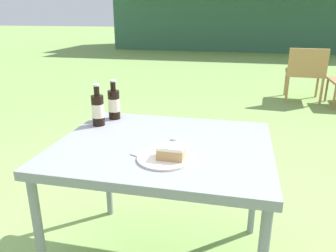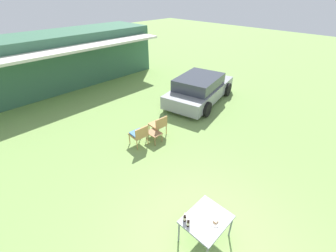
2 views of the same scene
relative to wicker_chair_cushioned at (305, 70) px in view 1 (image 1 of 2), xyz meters
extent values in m
cube|color=#38664C|center=(0.30, 7.89, 0.93)|extent=(11.60, 3.00, 2.79)
cylinder|color=#B2844C|center=(0.25, 0.28, -0.27)|extent=(0.04, 0.04, 0.38)
cylinder|color=#B2844C|center=(-0.21, 0.31, -0.27)|extent=(0.04, 0.04, 0.38)
cylinder|color=#B2844C|center=(0.22, -0.19, -0.27)|extent=(0.04, 0.04, 0.38)
cylinder|color=#B2844C|center=(-0.25, -0.16, -0.27)|extent=(0.04, 0.04, 0.38)
cube|color=#B2844C|center=(0.00, 0.06, -0.05)|extent=(0.56, 0.56, 0.06)
cube|color=#B2844C|center=(-0.01, -0.18, 0.15)|extent=(0.53, 0.09, 0.35)
cube|color=#4C7FB7|center=(0.00, 0.06, 0.00)|extent=(0.50, 0.48, 0.05)
cylinder|color=#996B42|center=(0.34, -0.44, -0.30)|extent=(0.03, 0.03, 0.34)
cylinder|color=#996B42|center=(0.34, 0.03, -0.30)|extent=(0.03, 0.03, 0.34)
cube|color=gray|center=(-1.25, -3.79, 0.20)|extent=(0.98, 0.82, 0.04)
cylinder|color=gray|center=(-1.71, -4.16, -0.14)|extent=(0.04, 0.04, 0.65)
cylinder|color=gray|center=(-1.71, -3.43, -0.14)|extent=(0.04, 0.04, 0.65)
cylinder|color=gray|center=(-0.80, -3.43, -0.14)|extent=(0.04, 0.04, 0.65)
cylinder|color=silver|center=(-1.21, -3.97, 0.23)|extent=(0.23, 0.23, 0.01)
cube|color=tan|center=(-1.18, -3.97, 0.25)|extent=(0.11, 0.08, 0.04)
cube|color=silver|center=(-1.18, -3.97, 0.28)|extent=(0.11, 0.08, 0.01)
cylinder|color=black|center=(-1.61, -3.49, 0.30)|extent=(0.07, 0.07, 0.16)
cylinder|color=black|center=(-1.61, -3.49, 0.41)|extent=(0.03, 0.03, 0.05)
cylinder|color=silver|center=(-1.61, -3.49, 0.44)|extent=(0.03, 0.03, 0.01)
cylinder|color=beige|center=(-1.61, -3.49, 0.30)|extent=(0.07, 0.07, 0.07)
cylinder|color=black|center=(-1.65, -3.62, 0.30)|extent=(0.07, 0.07, 0.16)
cylinder|color=black|center=(-1.65, -3.62, 0.41)|extent=(0.03, 0.03, 0.05)
cylinder|color=silver|center=(-1.65, -3.62, 0.44)|extent=(0.03, 0.03, 0.01)
cylinder|color=beige|center=(-1.65, -3.62, 0.30)|extent=(0.07, 0.07, 0.07)
cube|color=silver|center=(-1.28, -3.98, 0.22)|extent=(0.16, 0.08, 0.01)
cylinder|color=silver|center=(-1.21, -3.75, 0.23)|extent=(0.03, 0.03, 0.01)
camera|label=1|loc=(-0.92, -5.17, 0.79)|focal=35.00mm
camera|label=2|loc=(-3.96, -5.30, 4.38)|focal=24.00mm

